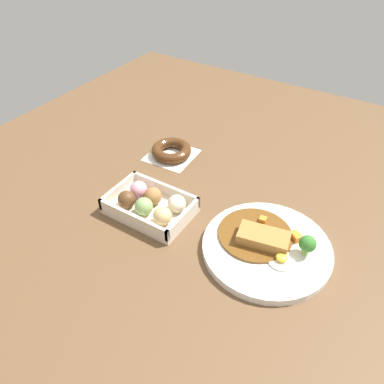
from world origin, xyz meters
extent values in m
plane|color=brown|center=(0.00, 0.00, 0.00)|extent=(1.60, 1.60, 0.00)
cylinder|color=white|center=(-0.16, 0.06, 0.01)|extent=(0.28, 0.28, 0.02)
cylinder|color=brown|center=(-0.13, 0.04, 0.02)|extent=(0.16, 0.16, 0.01)
cube|color=#A87538|center=(-0.15, 0.06, 0.04)|extent=(0.12, 0.08, 0.02)
cylinder|color=white|center=(-0.21, 0.08, 0.02)|extent=(0.06, 0.06, 0.00)
ellipsoid|color=yellow|center=(-0.21, 0.08, 0.03)|extent=(0.03, 0.03, 0.01)
cylinder|color=#8CB766|center=(-0.24, 0.04, 0.03)|extent=(0.01, 0.01, 0.02)
sphere|color=#387A2D|center=(-0.24, 0.04, 0.05)|extent=(0.04, 0.04, 0.04)
cube|color=orange|center=(-0.20, 0.01, 0.03)|extent=(0.02, 0.02, 0.02)
cube|color=orange|center=(-0.21, 0.01, 0.03)|extent=(0.02, 0.02, 0.02)
cube|color=orange|center=(-0.13, 0.00, 0.03)|extent=(0.02, 0.02, 0.02)
cube|color=beige|center=(0.13, 0.09, 0.01)|extent=(0.20, 0.14, 0.01)
cube|color=beige|center=(0.03, 0.09, 0.03)|extent=(0.01, 0.14, 0.03)
cube|color=beige|center=(0.22, 0.09, 0.03)|extent=(0.01, 0.14, 0.03)
cube|color=beige|center=(0.13, 0.03, 0.03)|extent=(0.20, 0.01, 0.03)
cube|color=beige|center=(0.13, 0.16, 0.03)|extent=(0.20, 0.01, 0.03)
sphere|color=#EFE5C6|center=(0.07, 0.06, 0.03)|extent=(0.04, 0.04, 0.04)
sphere|color=#9E6B3D|center=(0.13, 0.07, 0.03)|extent=(0.04, 0.04, 0.04)
sphere|color=pink|center=(0.18, 0.07, 0.03)|extent=(0.04, 0.04, 0.04)
sphere|color=#DBB77A|center=(0.07, 0.12, 0.03)|extent=(0.04, 0.04, 0.04)
sphere|color=#84A860|center=(0.13, 0.11, 0.03)|extent=(0.04, 0.04, 0.04)
sphere|color=brown|center=(0.18, 0.12, 0.03)|extent=(0.04, 0.04, 0.04)
cube|color=white|center=(0.22, -0.14, 0.00)|extent=(0.14, 0.14, 0.00)
torus|color=#4C2B14|center=(0.22, -0.14, 0.02)|extent=(0.12, 0.12, 0.03)
camera|label=1|loc=(-0.32, 0.61, 0.62)|focal=35.05mm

